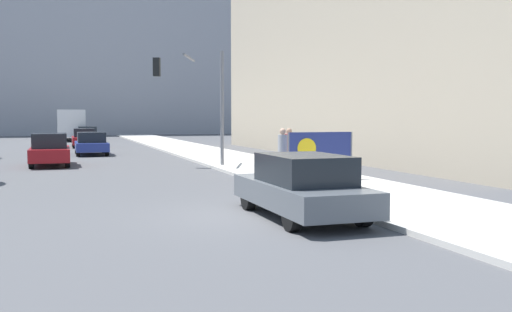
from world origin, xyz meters
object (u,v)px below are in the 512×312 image
object	(u,v)px
car_on_road_midblock	(91,143)
car_on_road_distant	(84,138)
city_bus_on_road	(71,123)
traffic_light_pole	(196,88)
pedestrian_behind	(289,150)
parked_car_curbside	(302,186)
car_on_road_nearest	(50,150)
protest_banner	(320,155)
seated_protester	(322,171)
jogger_on_sidewalk	(283,153)
car_on_road_far_lane	(87,134)

from	to	relation	value
car_on_road_midblock	car_on_road_distant	distance (m)	9.31
car_on_road_distant	city_bus_on_road	world-z (taller)	city_bus_on_road
traffic_light_pole	car_on_road_distant	bearing A→B (deg)	102.10
pedestrian_behind	car_on_road_midblock	distance (m)	17.07
traffic_light_pole	parked_car_curbside	size ratio (longest dim) A/B	1.13
pedestrian_behind	parked_car_curbside	xyz separation A→B (m)	(-3.22, -8.73, -0.29)
traffic_light_pole	car_on_road_nearest	distance (m)	7.64
pedestrian_behind	protest_banner	bearing A→B (deg)	70.31
car_on_road_nearest	car_on_road_distant	world-z (taller)	car_on_road_nearest
car_on_road_midblock	seated_protester	bearing A→B (deg)	-75.45
pedestrian_behind	traffic_light_pole	world-z (taller)	traffic_light_pole
car_on_road_nearest	car_on_road_distant	size ratio (longest dim) A/B	0.91
city_bus_on_road	traffic_light_pole	bearing A→B (deg)	-81.87
car_on_road_midblock	city_bus_on_road	bearing A→B (deg)	92.01
parked_car_curbside	car_on_road_distant	bearing A→B (deg)	96.14
parked_car_curbside	jogger_on_sidewalk	bearing A→B (deg)	72.04
car_on_road_midblock	pedestrian_behind	bearing A→B (deg)	-66.77
parked_car_curbside	car_on_road_midblock	distance (m)	24.67
car_on_road_nearest	car_on_road_distant	xyz separation A→B (m)	(2.13, 17.00, -0.04)
parked_car_curbside	car_on_road_midblock	xyz separation A→B (m)	(-3.51, 24.42, -0.03)
car_on_road_midblock	jogger_on_sidewalk	bearing A→B (deg)	-71.68
jogger_on_sidewalk	pedestrian_behind	distance (m)	2.00
car_on_road_distant	city_bus_on_road	bearing A→B (deg)	92.81
seated_protester	car_on_road_far_lane	xyz separation A→B (m)	(-5.03, 39.67, -0.01)
jogger_on_sidewalk	parked_car_curbside	size ratio (longest dim) A/B	0.39
car_on_road_midblock	parked_car_curbside	bearing A→B (deg)	-81.81
protest_banner	car_on_road_nearest	world-z (taller)	protest_banner
seated_protester	pedestrian_behind	distance (m)	5.70
pedestrian_behind	city_bus_on_road	world-z (taller)	city_bus_on_road
protest_banner	traffic_light_pole	size ratio (longest dim) A/B	0.47
jogger_on_sidewalk	car_on_road_midblock	size ratio (longest dim) A/B	0.39
seated_protester	pedestrian_behind	xyz separation A→B (m)	(1.21, 5.57, 0.28)
seated_protester	protest_banner	size ratio (longest dim) A/B	0.47
seated_protester	pedestrian_behind	bearing A→B (deg)	78.98
protest_banner	traffic_light_pole	bearing A→B (deg)	108.42
protest_banner	car_on_road_nearest	xyz separation A→B (m)	(-9.00, 10.76, -0.25)
car_on_road_nearest	parked_car_curbside	bearing A→B (deg)	-71.01
car_on_road_midblock	traffic_light_pole	bearing A→B (deg)	-68.66
city_bus_on_road	car_on_road_nearest	bearing A→B (deg)	-92.45
seated_protester	car_on_road_distant	size ratio (longest dim) A/B	0.25
protest_banner	car_on_road_distant	distance (m)	28.60
car_on_road_distant	car_on_road_far_lane	bearing A→B (deg)	86.20
car_on_road_midblock	car_on_road_distant	size ratio (longest dim) A/B	0.97
car_on_road_nearest	traffic_light_pole	bearing A→B (deg)	-24.89
pedestrian_behind	car_on_road_midblock	size ratio (longest dim) A/B	0.39
protest_banner	car_on_road_midblock	world-z (taller)	protest_banner
pedestrian_behind	traffic_light_pole	distance (m)	6.22
jogger_on_sidewalk	pedestrian_behind	size ratio (longest dim) A/B	1.02
pedestrian_behind	car_on_road_midblock	world-z (taller)	pedestrian_behind
car_on_road_distant	car_on_road_far_lane	distance (m)	9.14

